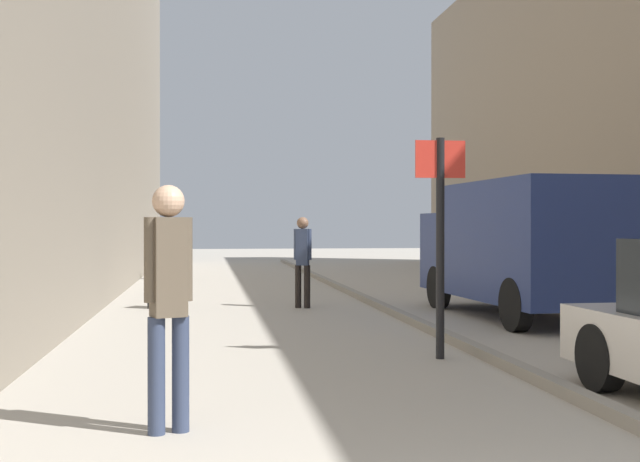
# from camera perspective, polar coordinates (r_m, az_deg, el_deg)

# --- Properties ---
(ground_plane) EXTENTS (80.00, 80.00, 0.00)m
(ground_plane) POSITION_cam_1_polar(r_m,az_deg,el_deg) (14.82, -1.51, -5.69)
(ground_plane) COLOR #A8A093
(kerb_strip) EXTENTS (0.16, 40.00, 0.12)m
(kerb_strip) POSITION_cam_1_polar(r_m,az_deg,el_deg) (15.07, 4.49, -5.36)
(kerb_strip) COLOR gray
(kerb_strip) RESTS_ON ground_plane
(pedestrian_main_foreground) EXTENTS (0.33, 0.25, 1.73)m
(pedestrian_main_foreground) POSITION_cam_1_polar(r_m,az_deg,el_deg) (15.34, -1.23, -1.74)
(pedestrian_main_foreground) COLOR black
(pedestrian_main_foreground) RESTS_ON ground_plane
(pedestrian_mid_block) EXTENTS (0.36, 0.27, 1.88)m
(pedestrian_mid_block) POSITION_cam_1_polar(r_m,az_deg,el_deg) (6.20, -10.66, -4.11)
(pedestrian_mid_block) COLOR #2D3851
(pedestrian_mid_block) RESTS_ON ground_plane
(pedestrian_far_crossing) EXTENTS (0.33, 0.24, 1.71)m
(pedestrian_far_crossing) POSITION_cam_1_polar(r_m,az_deg,el_deg) (23.65, -9.44, -1.03)
(pedestrian_far_crossing) COLOR brown
(pedestrian_far_crossing) RESTS_ON ground_plane
(delivery_van) EXTENTS (2.26, 5.09, 2.30)m
(delivery_van) POSITION_cam_1_polar(r_m,az_deg,el_deg) (14.15, 14.28, -0.97)
(delivery_van) COLOR navy
(delivery_van) RESTS_ON ground_plane
(street_sign_post) EXTENTS (0.60, 0.10, 2.60)m
(street_sign_post) POSITION_cam_1_polar(r_m,az_deg,el_deg) (9.59, 8.49, 0.24)
(street_sign_post) COLOR black
(street_sign_post) RESTS_ON ground_plane
(cafe_chair_near_window) EXTENTS (0.60, 0.60, 0.94)m
(cafe_chair_near_window) POSITION_cam_1_polar(r_m,az_deg,el_deg) (15.56, -10.82, -3.39)
(cafe_chair_near_window) COLOR black
(cafe_chair_near_window) RESTS_ON ground_plane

